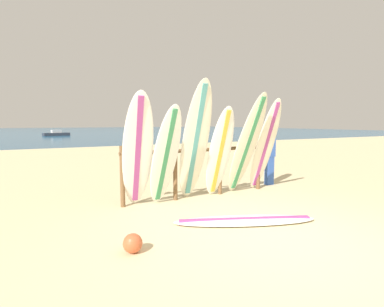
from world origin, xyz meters
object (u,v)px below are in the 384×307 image
at_px(surfboard_rack, 199,163).
at_px(beach_ball, 133,243).
at_px(small_boat_offshore, 56,134).
at_px(surfboard_leaning_left, 165,157).
at_px(surfboard_leaning_center_right, 247,145).
at_px(surfboard_leaning_far_left, 138,152).
at_px(beachgoer_standing, 270,152).
at_px(surfboard_leaning_center, 220,152).
at_px(surfboard_leaning_center_left, 195,142).
at_px(surfboard_lying_on_sand, 245,220).
at_px(surfboard_leaning_right, 265,146).

bearing_deg(surfboard_rack, beach_ball, -135.43).
bearing_deg(small_boat_offshore, beach_ball, -93.06).
height_order(surfboard_leaning_left, surfboard_leaning_center_right, surfboard_leaning_center_right).
xyz_separation_m(surfboard_leaning_far_left, beach_ball, (-0.66, -1.75, -0.96)).
bearing_deg(surfboard_leaning_far_left, beachgoer_standing, 9.56).
distance_m(surfboard_leaning_center, beach_ball, 3.23).
bearing_deg(surfboard_leaning_center_left, beach_ball, -136.44).
bearing_deg(surfboard_rack, surfboard_leaning_center_left, -129.04).
bearing_deg(surfboard_leaning_center_right, surfboard_rack, 157.46).
relative_size(surfboard_lying_on_sand, beachgoer_standing, 1.51).
height_order(surfboard_leaning_center_left, surfboard_leaning_center, surfboard_leaning_center_left).
relative_size(surfboard_leaning_center_left, surfboard_leaning_center_right, 1.09).
bearing_deg(surfboard_lying_on_sand, surfboard_leaning_center_right, 51.24).
relative_size(surfboard_leaning_center_left, small_boat_offshore, 0.78).
xyz_separation_m(surfboard_leaning_left, surfboard_leaning_center_left, (0.71, 0.10, 0.25)).
bearing_deg(surfboard_leaning_center_right, surfboard_leaning_right, 9.10).
distance_m(surfboard_leaning_right, surfboard_lying_on_sand, 2.58).
distance_m(surfboard_leaning_far_left, surfboard_leaning_center, 1.86).
distance_m(surfboard_leaning_left, surfboard_leaning_center, 1.34).
bearing_deg(surfboard_leaning_center_left, surfboard_leaning_center, 4.10).
xyz_separation_m(surfboard_lying_on_sand, beach_ball, (-1.97, -0.26, 0.09)).
bearing_deg(surfboard_leaning_left, surfboard_rack, 23.71).
height_order(surfboard_leaning_center_right, beach_ball, surfboard_leaning_center_right).
relative_size(surfboard_rack, small_boat_offshore, 1.10).
distance_m(surfboard_lying_on_sand, small_boat_offshore, 36.66).
bearing_deg(surfboard_leaning_left, small_boat_offshore, 88.71).
bearing_deg(surfboard_leaning_center, surfboard_leaning_center_left, -175.90).
xyz_separation_m(surfboard_rack, surfboard_leaning_right, (1.60, -0.31, 0.33)).
relative_size(surfboard_leaning_far_left, small_boat_offshore, 0.69).
height_order(surfboard_rack, surfboard_leaning_center_left, surfboard_leaning_center_left).
bearing_deg(surfboard_leaning_right, surfboard_lying_on_sand, -138.92).
xyz_separation_m(surfboard_leaning_center_left, beachgoer_standing, (2.54, 0.59, -0.36)).
distance_m(surfboard_leaning_center_right, surfboard_leaning_right, 0.62).
height_order(surfboard_rack, beachgoer_standing, beachgoer_standing).
relative_size(surfboard_leaning_right, beachgoer_standing, 1.37).
bearing_deg(beach_ball, surfboard_leaning_center_left, 43.56).
height_order(beachgoer_standing, beach_ball, beachgoer_standing).
xyz_separation_m(surfboard_leaning_far_left, surfboard_lying_on_sand, (1.31, -1.50, -1.05)).
distance_m(surfboard_rack, surfboard_leaning_right, 1.66).
relative_size(surfboard_leaning_left, surfboard_lying_on_sand, 0.82).
bearing_deg(surfboard_leaning_left, surfboard_leaning_center_right, 0.46).
distance_m(surfboard_leaning_center, small_boat_offshore, 35.08).
bearing_deg(beachgoer_standing, surfboard_leaning_center, -164.13).
bearing_deg(surfboard_leaning_far_left, surfboard_rack, 13.77).
bearing_deg(surfboard_leaning_center_right, surfboard_leaning_far_left, 178.98).
bearing_deg(surfboard_leaning_center, beachgoer_standing, 15.87).
xyz_separation_m(surfboard_leaning_center_right, beach_ball, (-3.13, -1.71, -1.00)).
xyz_separation_m(surfboard_leaning_left, small_boat_offshore, (0.79, 35.22, -0.73)).
relative_size(surfboard_leaning_center, surfboard_lying_on_sand, 0.83).
distance_m(beachgoer_standing, beach_ball, 5.09).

